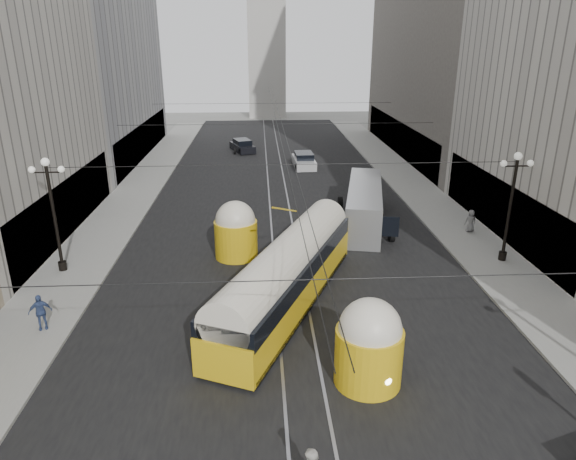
{
  "coord_description": "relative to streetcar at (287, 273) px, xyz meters",
  "views": [
    {
      "loc": [
        -1.47,
        -8.81,
        12.27
      ],
      "look_at": [
        -0.26,
        12.79,
        4.21
      ],
      "focal_mm": 32.0,
      "sensor_mm": 36.0,
      "label": 1
    }
  ],
  "objects": [
    {
      "name": "distant_tower",
      "position": [
        0.26,
        66.5,
        13.25
      ],
      "size": [
        6.0,
        6.0,
        31.36
      ],
      "color": "#B2AFA8",
      "rests_on": "ground"
    },
    {
      "name": "streetcar",
      "position": [
        0.0,
        0.0,
        0.0
      ],
      "size": [
        7.96,
        14.88,
        3.52
      ],
      "color": "gold",
      "rests_on": "ground"
    },
    {
      "name": "sidewalk_left",
      "position": [
        -11.74,
        22.5,
        -1.64
      ],
      "size": [
        4.0,
        72.0,
        0.15
      ],
      "primitive_type": "cube",
      "color": "gray",
      "rests_on": "ground"
    },
    {
      "name": "pedestrian_sidewalk_right",
      "position": [
        12.77,
        9.19,
        -0.82
      ],
      "size": [
        0.74,
        0.46,
        1.51
      ],
      "primitive_type": "imported",
      "rotation": [
        0.0,
        0.0,
        3.16
      ],
      "color": "slate",
      "rests_on": "sidewalk_right"
    },
    {
      "name": "road",
      "position": [
        0.26,
        19.0,
        -1.72
      ],
      "size": [
        20.0,
        85.0,
        0.02
      ],
      "primitive_type": "cube",
      "color": "black",
      "rests_on": "ground"
    },
    {
      "name": "city_bus",
      "position": [
        6.07,
        11.67,
        -0.23
      ],
      "size": [
        4.4,
        11.03,
        2.72
      ],
      "color": "#B3B6B9",
      "rests_on": "ground"
    },
    {
      "name": "sedan_white_far",
      "position": [
        3.27,
        28.81,
        -1.03
      ],
      "size": [
        2.18,
        4.89,
        1.52
      ],
      "color": "white",
      "rests_on": "ground"
    },
    {
      "name": "rail_right",
      "position": [
        1.01,
        19.0,
        -1.72
      ],
      "size": [
        0.12,
        85.0,
        0.04
      ],
      "primitive_type": "cube",
      "color": "gray",
      "rests_on": "ground"
    },
    {
      "name": "sedan_dark_far",
      "position": [
        -3.19,
        37.09,
        -1.08
      ],
      "size": [
        3.2,
        4.84,
        1.42
      ],
      "color": "black",
      "rests_on": "ground"
    },
    {
      "name": "rail_left",
      "position": [
        -0.49,
        19.0,
        -1.72
      ],
      "size": [
        0.12,
        85.0,
        0.04
      ],
      "primitive_type": "cube",
      "color": "gray",
      "rests_on": "ground"
    },
    {
      "name": "building_left_far",
      "position": [
        -19.73,
        34.5,
        12.59
      ],
      "size": [
        12.6,
        28.6,
        28.6
      ],
      "color": "#999999",
      "rests_on": "ground"
    },
    {
      "name": "lamppost_right_mid",
      "position": [
        12.86,
        4.5,
        2.03
      ],
      "size": [
        1.86,
        0.44,
        6.37
      ],
      "color": "black",
      "rests_on": "sidewalk_right"
    },
    {
      "name": "sidewalk_right",
      "position": [
        12.26,
        22.5,
        -1.64
      ],
      "size": [
        4.0,
        72.0,
        0.15
      ],
      "primitive_type": "cube",
      "color": "gray",
      "rests_on": "ground"
    },
    {
      "name": "pedestrian_sidewalk_left",
      "position": [
        -11.03,
        -1.8,
        -0.74
      ],
      "size": [
        1.11,
        0.87,
        1.66
      ],
      "primitive_type": "imported",
      "rotation": [
        0.0,
        0.0,
        0.38
      ],
      "color": "#374A79",
      "rests_on": "sidewalk_left"
    },
    {
      "name": "lamppost_left_mid",
      "position": [
        -12.34,
        4.5,
        2.03
      ],
      "size": [
        1.86,
        0.44,
        6.37
      ],
      "color": "black",
      "rests_on": "sidewalk_left"
    },
    {
      "name": "catenary",
      "position": [
        0.38,
        17.99,
        4.16
      ],
      "size": [
        25.0,
        72.0,
        0.23
      ],
      "color": "black",
      "rests_on": "ground"
    }
  ]
}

